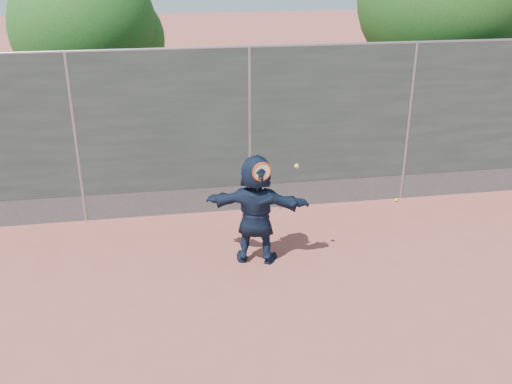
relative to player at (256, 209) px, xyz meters
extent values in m
plane|color=#9E4C42|center=(0.21, -1.60, -0.87)|extent=(80.00, 80.00, 0.00)
imported|color=#131F36|center=(0.00, 0.00, 0.00)|extent=(1.68, 0.94, 1.73)
sphere|color=yellow|center=(3.06, 1.75, -0.83)|extent=(0.07, 0.07, 0.07)
cube|color=#38423D|center=(0.21, 1.90, 0.88)|extent=(20.00, 0.04, 2.50)
cube|color=slate|center=(0.21, 1.90, -0.62)|extent=(20.00, 0.03, 0.50)
cylinder|color=gray|center=(0.21, 1.90, 2.13)|extent=(20.00, 0.05, 0.05)
cylinder|color=gray|center=(-2.79, 1.90, 0.63)|extent=(0.06, 0.06, 3.00)
cylinder|color=gray|center=(0.21, 1.90, 0.63)|extent=(0.06, 0.06, 3.00)
cylinder|color=gray|center=(3.21, 1.90, 0.63)|extent=(0.06, 0.06, 3.00)
torus|color=#C74112|center=(0.05, -0.20, 0.69)|extent=(0.29, 0.09, 0.29)
cylinder|color=beige|center=(0.05, -0.20, 0.69)|extent=(0.25, 0.06, 0.25)
cylinder|color=black|center=(0.00, -0.18, 0.49)|extent=(0.06, 0.13, 0.33)
sphere|color=yellow|center=(0.57, -0.18, 0.74)|extent=(0.07, 0.07, 0.07)
cylinder|color=#382314|center=(4.71, 4.10, 0.43)|extent=(0.28, 0.28, 2.60)
sphere|color=#23561C|center=(5.43, 4.30, 2.36)|extent=(2.52, 2.52, 2.52)
cylinder|color=#382314|center=(-2.79, 4.90, 0.23)|extent=(0.28, 0.28, 2.20)
sphere|color=#23561C|center=(-2.79, 4.90, 2.16)|extent=(3.00, 3.00, 3.00)
sphere|color=#23561C|center=(-2.19, 5.10, 1.86)|extent=(2.10, 2.10, 2.10)
cone|color=#387226|center=(0.46, 1.78, -0.74)|extent=(0.03, 0.03, 0.26)
cone|color=#387226|center=(0.76, 1.80, -0.72)|extent=(0.03, 0.03, 0.30)
cone|color=#387226|center=(0.11, 1.76, -0.76)|extent=(0.03, 0.03, 0.22)
camera|label=1|loc=(-1.32, -7.75, 3.64)|focal=40.00mm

